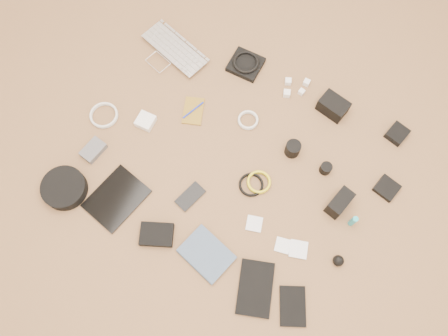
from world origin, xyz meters
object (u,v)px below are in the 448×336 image
at_px(tablet, 117,198).
at_px(headphone_case, 64,188).
at_px(paperback, 194,268).
at_px(dslr_camera, 333,106).
at_px(phone, 190,196).
at_px(laptop, 168,55).

distance_m(tablet, headphone_case, 0.23).
bearing_deg(paperback, tablet, 91.97).
bearing_deg(dslr_camera, phone, -107.34).
xyz_separation_m(laptop, paperback, (0.57, -0.86, -0.00)).
bearing_deg(headphone_case, tablet, 15.18).
bearing_deg(laptop, paperback, -37.30).
xyz_separation_m(laptop, phone, (0.42, -0.59, -0.01)).
xyz_separation_m(dslr_camera, phone, (-0.40, -0.66, -0.03)).
relative_size(dslr_camera, phone, 1.00).
bearing_deg(paperback, laptop, 51.32).
bearing_deg(laptop, phone, -35.52).
distance_m(tablet, paperback, 0.45).
bearing_deg(dslr_camera, laptop, -161.01).
xyz_separation_m(dslr_camera, paperback, (-0.25, -0.92, -0.03)).
bearing_deg(headphone_case, paperback, -5.42).
bearing_deg(paperback, phone, 47.07).
xyz_separation_m(tablet, paperback, (0.43, -0.12, 0.00)).
relative_size(phone, headphone_case, 0.67).
distance_m(phone, paperback, 0.31).
relative_size(dslr_camera, headphone_case, 0.67).
relative_size(tablet, headphone_case, 1.29).
bearing_deg(dslr_camera, paperback, -91.16).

